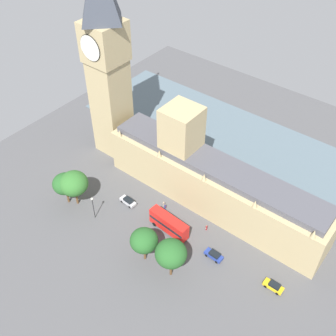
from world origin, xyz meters
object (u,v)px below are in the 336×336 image
(pedestrian_corner, at_px, (165,206))
(plane_tree_trailing, at_px, (65,184))
(pedestrian_near_tower, at_px, (164,204))
(clock_tower, at_px, (106,57))
(car_blue_midblock, at_px, (214,255))
(plane_tree_kerbside, at_px, (144,241))
(pedestrian_leading, at_px, (206,228))
(double_decker_bus_by_river_gate, at_px, (169,224))
(car_yellow_cab_far_end, at_px, (274,286))
(plane_tree_opposite_hall, at_px, (74,183))
(parliament_building, at_px, (209,179))
(street_lamp_slot_11, at_px, (93,204))
(car_silver_under_trees, at_px, (128,201))
(plane_tree_slot_10, at_px, (171,254))

(pedestrian_corner, height_order, plane_tree_trailing, plane_tree_trailing)
(pedestrian_near_tower, bearing_deg, plane_tree_trailing, 138.10)
(clock_tower, xyz_separation_m, plane_tree_trailing, (23.73, 6.06, -22.76))
(car_blue_midblock, xyz_separation_m, plane_tree_kerbside, (9.86, -12.06, 5.58))
(plane_tree_kerbside, bearing_deg, pedestrian_leading, 158.42)
(double_decker_bus_by_river_gate, xyz_separation_m, plane_tree_kerbside, (9.57, 0.70, 3.83))
(car_yellow_cab_far_end, xyz_separation_m, pedestrian_leading, (-4.38, -20.26, -0.20))
(plane_tree_kerbside, height_order, plane_tree_opposite_hall, plane_tree_opposite_hall)
(car_yellow_cab_far_end, relative_size, plane_tree_opposite_hall, 0.42)
(parliament_building, height_order, street_lamp_slot_11, parliament_building)
(car_silver_under_trees, bearing_deg, clock_tower, 55.12)
(car_blue_midblock, bearing_deg, clock_tower, 73.82)
(parliament_building, relative_size, street_lamp_slot_11, 8.50)
(parliament_building, relative_size, car_yellow_cab_far_end, 13.75)
(pedestrian_corner, bearing_deg, pedestrian_leading, 113.86)
(double_decker_bus_by_river_gate, bearing_deg, plane_tree_kerbside, 7.86)
(double_decker_bus_by_river_gate, distance_m, street_lamp_slot_11, 18.96)
(car_yellow_cab_far_end, height_order, pedestrian_near_tower, car_yellow_cab_far_end)
(car_silver_under_trees, height_order, pedestrian_corner, car_silver_under_trees)
(plane_tree_opposite_hall, bearing_deg, car_blue_midblock, 101.87)
(plane_tree_opposite_hall, bearing_deg, plane_tree_trailing, -63.44)
(plane_tree_kerbside, height_order, street_lamp_slot_11, plane_tree_kerbside)
(car_yellow_cab_far_end, distance_m, plane_tree_kerbside, 29.19)
(parliament_building, height_order, pedestrian_leading, parliament_building)
(car_silver_under_trees, xyz_separation_m, street_lamp_slot_11, (8.57, -3.29, 3.90))
(pedestrian_corner, relative_size, street_lamp_slot_11, 0.21)
(car_yellow_cab_far_end, relative_size, plane_tree_trailing, 0.47)
(parliament_building, relative_size, clock_tower, 1.05)
(car_silver_under_trees, bearing_deg, pedestrian_near_tower, -53.31)
(parliament_building, distance_m, pedestrian_near_tower, 13.39)
(parliament_building, distance_m, clock_tower, 40.03)
(car_silver_under_trees, bearing_deg, plane_tree_trailing, 129.56)
(clock_tower, distance_m, pedestrian_corner, 40.53)
(pedestrian_corner, height_order, plane_tree_slot_10, plane_tree_slot_10)
(plane_tree_trailing, bearing_deg, car_yellow_cab_far_end, 100.72)
(plane_tree_slot_10, bearing_deg, clock_tower, -121.35)
(pedestrian_near_tower, distance_m, pedestrian_leading, 12.89)
(double_decker_bus_by_river_gate, relative_size, plane_tree_kerbside, 1.16)
(car_blue_midblock, distance_m, street_lamp_slot_11, 31.17)
(pedestrian_corner, height_order, street_lamp_slot_11, street_lamp_slot_11)
(pedestrian_near_tower, xyz_separation_m, plane_tree_trailing, (14.05, -20.13, 5.76))
(car_yellow_cab_far_end, relative_size, pedestrian_leading, 2.83)
(pedestrian_leading, xyz_separation_m, plane_tree_kerbside, (15.52, -6.14, 5.79))
(pedestrian_near_tower, relative_size, plane_tree_trailing, 0.17)
(parliament_building, relative_size, pedestrian_corner, 39.69)
(plane_tree_kerbside, bearing_deg, parliament_building, 178.30)
(plane_tree_opposite_hall, xyz_separation_m, plane_tree_trailing, (1.08, -2.17, -0.59))
(plane_tree_kerbside, xyz_separation_m, plane_tree_opposite_hall, (-2.14, -24.70, 0.58))
(parliament_building, xyz_separation_m, pedestrian_corner, (9.16, -6.69, -6.86))
(car_blue_midblock, xyz_separation_m, plane_tree_opposite_hall, (7.72, -36.76, 6.16))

